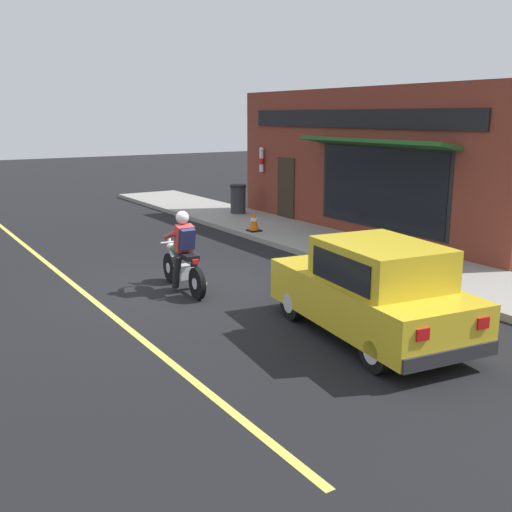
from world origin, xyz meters
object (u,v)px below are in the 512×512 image
(traffic_cone, at_px, (254,221))
(trash_bin, at_px, (238,199))
(motorcycle_with_rider, at_px, (183,258))
(car_hatchback, at_px, (372,291))

(traffic_cone, xyz_separation_m, trash_bin, (1.31, 3.09, 0.20))
(traffic_cone, relative_size, trash_bin, 0.61)
(motorcycle_with_rider, bearing_deg, trash_bin, 51.98)
(car_hatchback, height_order, traffic_cone, car_hatchback)
(car_hatchback, height_order, trash_bin, car_hatchback)
(car_hatchback, bearing_deg, trash_bin, 69.29)
(car_hatchback, relative_size, traffic_cone, 6.60)
(motorcycle_with_rider, bearing_deg, traffic_cone, 43.32)
(traffic_cone, bearing_deg, trash_bin, 66.99)
(traffic_cone, bearing_deg, car_hatchback, -109.79)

